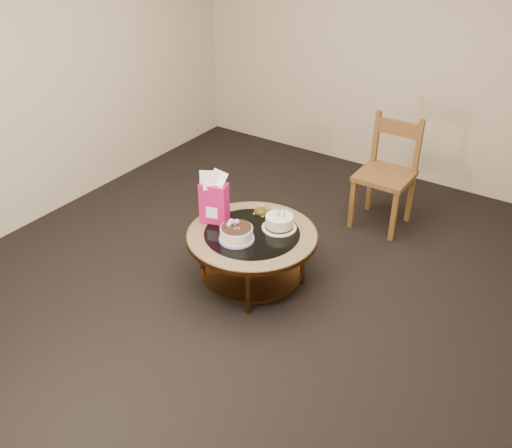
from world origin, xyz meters
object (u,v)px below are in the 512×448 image
Objects in this scene: decorated_cake at (236,234)px; dining_chair at (387,173)px; coffee_table at (252,241)px; cream_cake at (279,222)px; gift_bag at (214,198)px.

dining_chair is at bearing 71.37° from decorated_cake.
dining_chair is (0.49, 1.44, 0.13)m from coffee_table.
gift_bag reaches higher than cream_cake.
coffee_table is 3.82× the size of decorated_cake.
coffee_table is at bearing -132.19° from cream_cake.
gift_bag is (-0.48, -0.19, 0.16)m from cream_cake.
cream_cake is 0.63× the size of gift_bag.
dining_chair reaches higher than gift_bag.
cream_cake is 1.32m from dining_chair.
decorated_cake is 0.26× the size of dining_chair.
cream_cake is at bearing 6.12° from gift_bag.
gift_bag is 0.42× the size of dining_chair.
dining_chair reaches higher than decorated_cake.
gift_bag is (-0.34, -0.02, 0.29)m from coffee_table.
decorated_cake is at bearing -105.36° from coffee_table.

